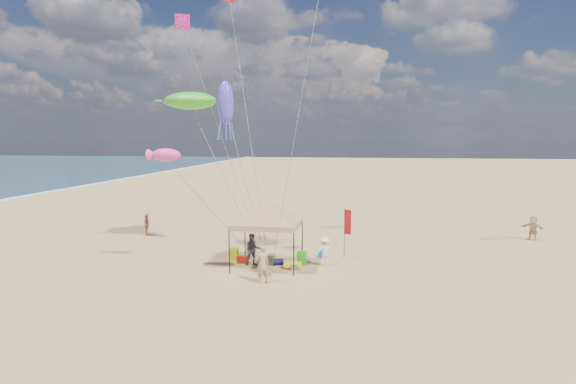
% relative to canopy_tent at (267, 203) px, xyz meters
% --- Properties ---
extents(ground, '(280.00, 280.00, 0.00)m').
position_rel_canopy_tent_xyz_m(ground, '(1.04, -2.59, -3.44)').
color(ground, tan).
rests_on(ground, ground).
extents(canopy_tent, '(6.70, 6.70, 4.13)m').
position_rel_canopy_tent_xyz_m(canopy_tent, '(0.00, 0.00, 0.00)').
color(canopy_tent, black).
rests_on(canopy_tent, ground).
extents(feather_flag, '(0.40, 0.20, 2.86)m').
position_rel_canopy_tent_xyz_m(feather_flag, '(4.13, 2.55, -1.52)').
color(feather_flag, black).
rests_on(feather_flag, ground).
extents(cooler_red, '(0.54, 0.38, 0.38)m').
position_rel_canopy_tent_xyz_m(cooler_red, '(-1.52, 0.48, -3.25)').
color(cooler_red, red).
rests_on(cooler_red, ground).
extents(cooler_blue, '(0.54, 0.38, 0.38)m').
position_rel_canopy_tent_xyz_m(cooler_blue, '(2.77, 2.43, -3.25)').
color(cooler_blue, '#1558B2').
rests_on(cooler_blue, ground).
extents(bag_navy, '(0.69, 0.54, 0.36)m').
position_rel_canopy_tent_xyz_m(bag_navy, '(0.49, 0.30, -3.26)').
color(bag_navy, black).
rests_on(bag_navy, ground).
extents(bag_orange, '(0.54, 0.69, 0.36)m').
position_rel_canopy_tent_xyz_m(bag_orange, '(-1.59, 3.01, -3.26)').
color(bag_orange, red).
rests_on(bag_orange, ground).
extents(chair_green, '(0.50, 0.50, 0.70)m').
position_rel_canopy_tent_xyz_m(chair_green, '(1.76, 0.68, -3.09)').
color(chair_green, green).
rests_on(chair_green, ground).
extents(chair_yellow, '(0.50, 0.50, 0.70)m').
position_rel_canopy_tent_xyz_m(chair_yellow, '(-2.18, 1.09, -3.09)').
color(chair_yellow, '#E7FF1C').
rests_on(chair_yellow, ground).
extents(crate_grey, '(0.34, 0.30, 0.28)m').
position_rel_canopy_tent_xyz_m(crate_grey, '(1.51, -0.40, -3.30)').
color(crate_grey, slate).
rests_on(crate_grey, ground).
extents(beach_cart, '(0.90, 0.50, 0.24)m').
position_rel_canopy_tent_xyz_m(beach_cart, '(1.38, -0.20, -3.24)').
color(beach_cart, '#F7FA1B').
rests_on(beach_cart, ground).
extents(person_near_a, '(0.81, 0.74, 1.86)m').
position_rel_canopy_tent_xyz_m(person_near_a, '(0.33, -2.97, -2.51)').
color(person_near_a, tan).
rests_on(person_near_a, ground).
extents(person_near_b, '(1.03, 0.92, 1.74)m').
position_rel_canopy_tent_xyz_m(person_near_b, '(-0.83, 0.06, -2.57)').
color(person_near_b, '#39444E').
rests_on(person_near_b, ground).
extents(person_near_c, '(1.14, 0.82, 1.59)m').
position_rel_canopy_tent_xyz_m(person_near_c, '(3.00, 0.62, -2.65)').
color(person_near_c, silver).
rests_on(person_near_c, ground).
extents(person_far_a, '(0.50, 0.91, 1.48)m').
position_rel_canopy_tent_xyz_m(person_far_a, '(-10.04, 6.79, -2.70)').
color(person_far_a, '#AD6042').
rests_on(person_far_a, ground).
extents(person_far_c, '(1.56, 1.25, 1.67)m').
position_rel_canopy_tent_xyz_m(person_far_c, '(16.36, 9.27, -2.61)').
color(person_far_c, tan).
rests_on(person_far_c, ground).
extents(turtle_kite, '(3.38, 2.79, 1.07)m').
position_rel_canopy_tent_xyz_m(turtle_kite, '(-5.52, 3.76, 5.67)').
color(turtle_kite, green).
rests_on(turtle_kite, ground).
extents(fish_kite, '(1.72, 1.31, 0.69)m').
position_rel_canopy_tent_xyz_m(fish_kite, '(-5.05, -1.28, 2.57)').
color(fish_kite, '#FF3AB1').
rests_on(fish_kite, ground).
extents(squid_kite, '(1.00, 1.00, 2.53)m').
position_rel_canopy_tent_xyz_m(squid_kite, '(-2.97, 2.62, 5.46)').
color(squid_kite, '#483DD3').
rests_on(squid_kite, ground).
extents(stunt_kite_pink, '(1.23, 0.91, 1.03)m').
position_rel_canopy_tent_xyz_m(stunt_kite_pink, '(-8.86, 11.60, 12.24)').
color(stunt_kite_pink, '#FB1F8F').
rests_on(stunt_kite_pink, ground).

